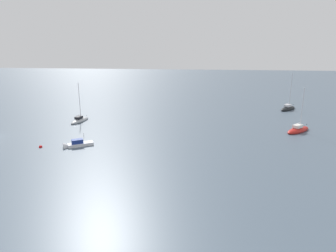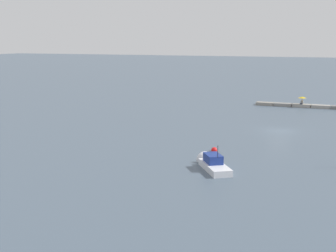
# 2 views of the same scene
# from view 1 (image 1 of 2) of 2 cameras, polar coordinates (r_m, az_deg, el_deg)

# --- Properties ---
(sailboat_grey_near) EXTENTS (7.13, 2.63, 9.77)m
(sailboat_grey_near) POSITION_cam_1_polar(r_m,az_deg,el_deg) (71.21, -17.69, 1.12)
(sailboat_grey_near) COLOR #ADB2B7
(sailboat_grey_near) RESTS_ON ground_plane
(sailboat_black_mid) EXTENTS (7.95, 6.63, 11.11)m
(sailboat_black_mid) POSITION_cam_1_polar(r_m,az_deg,el_deg) (89.81, 23.44, 3.34)
(sailboat_black_mid) COLOR black
(sailboat_black_mid) RESTS_ON ground_plane
(sailboat_red_far) EXTENTS (7.22, 6.86, 9.73)m
(sailboat_red_far) POSITION_cam_1_polar(r_m,az_deg,el_deg) (65.43, 25.20, -0.73)
(sailboat_red_far) COLOR red
(sailboat_red_far) RESTS_ON ground_plane
(motorboat_white_mid) EXTENTS (4.26, 5.12, 2.89)m
(motorboat_white_mid) POSITION_cam_1_polar(r_m,az_deg,el_deg) (52.54, -18.44, -3.68)
(motorboat_white_mid) COLOR silver
(motorboat_white_mid) RESTS_ON ground_plane
(mooring_buoy_near) EXTENTS (0.60, 0.60, 0.60)m
(mooring_buoy_near) POSITION_cam_1_polar(r_m,az_deg,el_deg) (54.33, -24.73, -3.92)
(mooring_buoy_near) COLOR red
(mooring_buoy_near) RESTS_ON ground_plane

